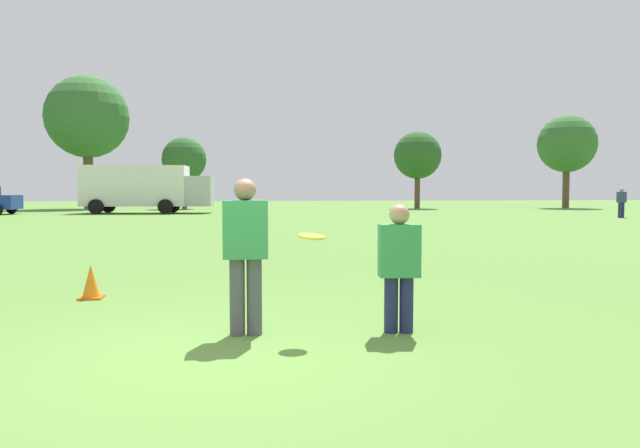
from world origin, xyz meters
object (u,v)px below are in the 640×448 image
at_px(frisbee, 312,237).
at_px(box_truck, 145,187).
at_px(player_thrower, 245,247).
at_px(player_defender, 399,262).
at_px(traffic_cone, 91,282).
at_px(bystander_sideline_watcher, 621,201).

height_order(frisbee, box_truck, box_truck).
xyz_separation_m(player_thrower, player_defender, (1.63, -0.11, -0.17)).
xyz_separation_m(traffic_cone, bystander_sideline_watcher, (23.32, 21.90, 0.71)).
bearing_deg(player_thrower, frisbee, -16.12).
relative_size(player_thrower, traffic_cone, 3.44).
bearing_deg(player_defender, bystander_sideline_watcher, 51.32).
height_order(frisbee, bystander_sideline_watcher, bystander_sideline_watcher).
height_order(player_thrower, player_defender, player_thrower).
height_order(player_thrower, traffic_cone, player_thrower).
bearing_deg(player_defender, player_thrower, 176.31).
relative_size(player_thrower, frisbee, 6.03).
xyz_separation_m(traffic_cone, box_truck, (-4.30, 32.00, 1.52)).
bearing_deg(traffic_cone, bystander_sideline_watcher, 43.20).
xyz_separation_m(player_defender, bystander_sideline_watcher, (19.54, 24.40, 0.18)).
xyz_separation_m(player_thrower, box_truck, (-6.46, 34.39, 0.82)).
bearing_deg(traffic_cone, box_truck, 97.66).
height_order(player_defender, box_truck, box_truck).
relative_size(player_thrower, player_defender, 1.20).
bearing_deg(player_thrower, traffic_cone, 131.95).
bearing_deg(traffic_cone, frisbee, -42.50).
distance_m(player_thrower, box_truck, 35.01).
distance_m(player_defender, traffic_cone, 4.57).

